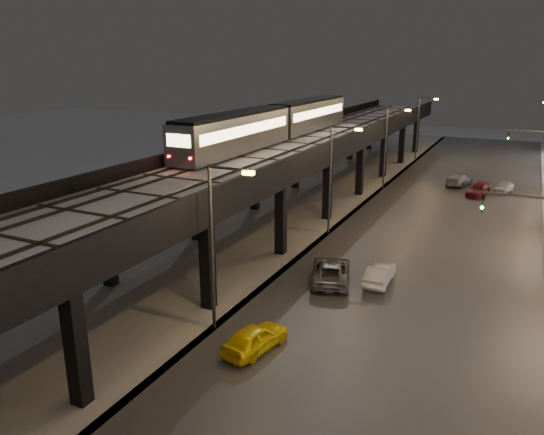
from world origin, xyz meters
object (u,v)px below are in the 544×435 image
at_px(subway_train, 277,122).
at_px(car_taxi, 255,339).
at_px(car_near_white, 379,274).
at_px(car_mid_silver, 331,272).
at_px(car_onc_red, 504,187).
at_px(car_mid_dark, 459,180).
at_px(car_onc_white, 478,190).

distance_m(subway_train, car_taxi, 28.80).
relative_size(subway_train, car_taxi, 8.22).
bearing_deg(subway_train, car_near_white, -45.94).
distance_m(car_mid_silver, car_onc_red, 32.32).
bearing_deg(car_taxi, car_mid_dark, -84.51).
height_order(subway_train, car_mid_silver, subway_train).
bearing_deg(subway_train, car_mid_dark, 47.19).
relative_size(car_mid_silver, car_mid_dark, 1.11).
bearing_deg(car_mid_dark, car_near_white, 101.60).
distance_m(car_near_white, car_onc_red, 30.54).
height_order(car_onc_white, car_onc_red, car_onc_white).
distance_m(car_onc_white, car_onc_red, 3.63).
xyz_separation_m(subway_train, car_onc_red, (20.17, 15.22, -7.60)).
bearing_deg(car_mid_silver, car_near_white, -176.28).
xyz_separation_m(subway_train, car_taxi, (10.86, -25.58, -7.54)).
bearing_deg(subway_train, car_mid_silver, -54.44).
distance_m(car_taxi, car_near_white, 11.36).
relative_size(car_near_white, car_mid_silver, 0.76).
relative_size(car_taxi, car_onc_red, 1.10).
height_order(car_near_white, car_mid_silver, car_mid_silver).
height_order(car_taxi, car_onc_white, car_taxi).
bearing_deg(car_taxi, car_onc_red, -91.27).
bearing_deg(car_onc_red, car_mid_dark, 176.26).
relative_size(car_near_white, car_onc_white, 0.94).
bearing_deg(car_taxi, car_near_white, -95.95).
relative_size(subway_train, car_mid_dark, 6.88).
xyz_separation_m(car_mid_dark, car_onc_white, (2.44, -4.11, -0.07)).
xyz_separation_m(car_mid_silver, car_onc_white, (6.44, 28.35, -0.11)).
bearing_deg(car_mid_silver, car_taxi, 69.73).
relative_size(car_onc_white, car_onc_red, 1.18).
xyz_separation_m(car_mid_silver, car_onc_red, (8.81, 31.10, -0.12)).
distance_m(car_near_white, car_onc_white, 27.45).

